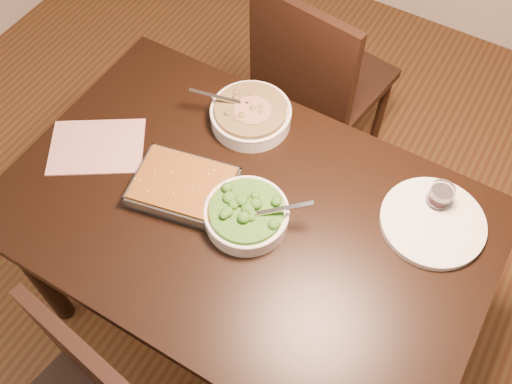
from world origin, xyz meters
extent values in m
plane|color=#452613|center=(0.00, 0.00, 0.00)|extent=(4.00, 4.00, 0.00)
cube|color=black|center=(0.00, 0.00, 0.73)|extent=(1.40, 0.90, 0.04)
cube|color=black|center=(0.00, 0.00, 0.66)|extent=(1.26, 0.76, 0.08)
cylinder|color=black|center=(-0.62, -0.37, 0.35)|extent=(0.07, 0.07, 0.71)
cylinder|color=black|center=(-0.62, 0.37, 0.35)|extent=(0.07, 0.07, 0.71)
cylinder|color=black|center=(0.62, 0.37, 0.35)|extent=(0.07, 0.07, 0.71)
cube|color=#9F2D36|center=(-0.52, -0.03, 0.75)|extent=(0.36, 0.33, 0.01)
cube|color=white|center=(0.47, 0.31, 0.75)|extent=(0.12, 0.12, 0.00)
cylinder|color=white|center=(-0.16, 0.30, 0.77)|extent=(0.26, 0.26, 0.05)
torus|color=white|center=(-0.16, 0.30, 0.80)|extent=(0.26, 0.26, 0.01)
cylinder|color=#34220E|center=(-0.16, 0.30, 0.81)|extent=(0.23, 0.23, 0.02)
cube|color=silver|center=(-0.23, 0.27, 0.82)|extent=(0.15, 0.08, 0.05)
cylinder|color=maroon|center=(-0.15, 0.30, 0.82)|extent=(0.12, 0.12, 0.00)
cylinder|color=white|center=(0.02, -0.02, 0.77)|extent=(0.24, 0.24, 0.05)
torus|color=white|center=(0.02, -0.02, 0.80)|extent=(0.24, 0.24, 0.01)
cylinder|color=#14430F|center=(0.02, -0.02, 0.80)|extent=(0.21, 0.21, 0.02)
cube|color=silver|center=(0.08, 0.02, 0.82)|extent=(0.14, 0.10, 0.05)
cube|color=silver|center=(-0.19, -0.03, 0.75)|extent=(0.33, 0.27, 0.01)
cube|color=#4F340B|center=(-0.19, -0.03, 0.78)|extent=(0.31, 0.25, 0.05)
cube|color=silver|center=(-0.21, 0.07, 0.78)|extent=(0.28, 0.07, 0.04)
cube|color=silver|center=(-0.17, -0.13, 0.78)|extent=(0.28, 0.07, 0.04)
cube|color=silver|center=(-0.05, 0.00, 0.78)|extent=(0.05, 0.21, 0.04)
cube|color=silver|center=(-0.33, -0.06, 0.78)|extent=(0.05, 0.21, 0.04)
cylinder|color=black|center=(0.47, 0.31, 0.78)|extent=(0.06, 0.06, 0.06)
cylinder|color=silver|center=(0.47, 0.31, 0.82)|extent=(0.07, 0.07, 0.02)
cylinder|color=white|center=(0.48, 0.24, 0.76)|extent=(0.30, 0.30, 0.02)
cylinder|color=black|center=(-0.29, -0.55, 0.21)|extent=(0.04, 0.04, 0.41)
cube|color=black|center=(-0.11, -0.56, 0.67)|extent=(0.42, 0.10, 0.45)
cube|color=black|center=(-0.14, 0.87, 0.45)|extent=(0.50, 0.50, 0.04)
cylinder|color=black|center=(0.08, 1.03, 0.22)|extent=(0.04, 0.04, 0.43)
cylinder|color=black|center=(0.03, 0.65, 0.22)|extent=(0.04, 0.04, 0.43)
cylinder|color=black|center=(-0.30, 1.08, 0.22)|extent=(0.04, 0.04, 0.43)
cylinder|color=black|center=(-0.35, 0.70, 0.22)|extent=(0.04, 0.04, 0.43)
cube|color=black|center=(-0.16, 0.67, 0.71)|extent=(0.44, 0.10, 0.48)
camera|label=1|loc=(0.46, -0.71, 2.16)|focal=40.00mm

